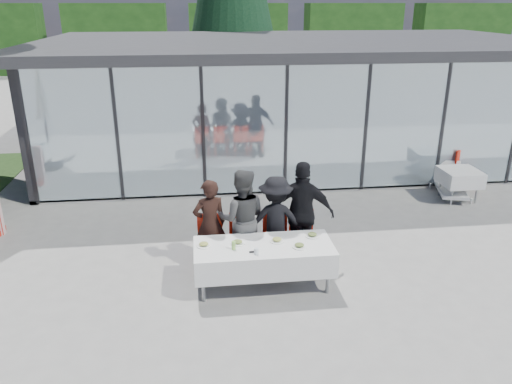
% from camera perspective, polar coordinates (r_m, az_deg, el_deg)
% --- Properties ---
extents(ground, '(90.00, 90.00, 0.00)m').
position_cam_1_polar(ground, '(8.61, 1.15, -10.11)').
color(ground, gray).
rests_on(ground, ground).
extents(pavilion, '(14.80, 8.80, 3.44)m').
position_cam_1_polar(pavilion, '(15.94, 4.32, 12.55)').
color(pavilion, gray).
rests_on(pavilion, ground).
extents(treeline, '(62.50, 2.00, 4.40)m').
position_cam_1_polar(treeline, '(35.39, -8.85, 17.00)').
color(treeline, '#163711').
rests_on(treeline, ground).
extents(dining_table, '(2.26, 0.96, 0.75)m').
position_cam_1_polar(dining_table, '(8.22, 0.87, -7.41)').
color(dining_table, silver).
rests_on(dining_table, ground).
extents(diner_a, '(0.73, 0.73, 1.64)m').
position_cam_1_polar(diner_a, '(8.72, -5.30, -3.69)').
color(diner_a, black).
rests_on(diner_a, ground).
extents(diner_chair_a, '(0.44, 0.44, 0.97)m').
position_cam_1_polar(diner_chair_a, '(8.82, -5.23, -5.41)').
color(diner_chair_a, red).
rests_on(diner_chair_a, ground).
extents(diner_b, '(0.98, 0.98, 1.80)m').
position_cam_1_polar(diner_b, '(8.72, -1.62, -3.05)').
color(diner_b, '#494949').
rests_on(diner_b, ground).
extents(diner_chair_b, '(0.44, 0.44, 0.97)m').
position_cam_1_polar(diner_chair_b, '(8.85, -1.59, -5.23)').
color(diner_chair_b, red).
rests_on(diner_chair_b, ground).
extents(diner_c, '(1.22, 1.22, 1.64)m').
position_cam_1_polar(diner_c, '(8.82, 2.28, -3.30)').
color(diner_c, black).
rests_on(diner_c, ground).
extents(diner_chair_c, '(0.44, 0.44, 0.97)m').
position_cam_1_polar(diner_chair_c, '(8.92, 2.27, -5.02)').
color(diner_chair_c, red).
rests_on(diner_chair_c, ground).
extents(diner_d, '(1.37, 1.37, 1.89)m').
position_cam_1_polar(diner_d, '(8.86, 5.34, -2.41)').
color(diner_d, black).
rests_on(diner_d, ground).
extents(diner_chair_d, '(0.44, 0.44, 0.97)m').
position_cam_1_polar(diner_chair_d, '(9.00, 5.28, -4.85)').
color(diner_chair_d, red).
rests_on(diner_chair_d, ground).
extents(plate_a, '(0.24, 0.24, 0.07)m').
position_cam_1_polar(plate_a, '(8.12, -5.99, -6.00)').
color(plate_a, white).
rests_on(plate_a, dining_table).
extents(plate_b, '(0.24, 0.24, 0.07)m').
position_cam_1_polar(plate_b, '(8.15, -2.10, -5.77)').
color(plate_b, white).
rests_on(plate_b, dining_table).
extents(plate_c, '(0.24, 0.24, 0.07)m').
position_cam_1_polar(plate_c, '(8.23, 2.41, -5.50)').
color(plate_c, white).
rests_on(plate_c, dining_table).
extents(plate_d, '(0.24, 0.24, 0.07)m').
position_cam_1_polar(plate_d, '(8.45, 6.46, -4.90)').
color(plate_d, white).
rests_on(plate_d, dining_table).
extents(plate_extra, '(0.24, 0.24, 0.07)m').
position_cam_1_polar(plate_extra, '(8.07, 4.98, -6.13)').
color(plate_extra, white).
rests_on(plate_extra, dining_table).
extents(juice_bottle, '(0.06, 0.06, 0.14)m').
position_cam_1_polar(juice_bottle, '(7.96, -2.58, -6.12)').
color(juice_bottle, '#8BC552').
rests_on(juice_bottle, dining_table).
extents(drinking_glasses, '(0.07, 0.07, 0.10)m').
position_cam_1_polar(drinking_glasses, '(7.82, 0.02, -6.80)').
color(drinking_glasses, silver).
rests_on(drinking_glasses, dining_table).
extents(folded_eyeglasses, '(0.14, 0.03, 0.01)m').
position_cam_1_polar(folded_eyeglasses, '(7.90, -0.28, -6.85)').
color(folded_eyeglasses, black).
rests_on(folded_eyeglasses, dining_table).
extents(spare_table_right, '(0.86, 0.86, 0.74)m').
position_cam_1_polar(spare_table_right, '(12.75, 22.25, 1.56)').
color(spare_table_right, silver).
rests_on(spare_table_right, ground).
extents(spare_chair_a, '(0.62, 0.62, 0.97)m').
position_cam_1_polar(spare_chair_a, '(13.64, 22.55, 2.64)').
color(spare_chair_a, red).
rests_on(spare_chair_a, ground).
extents(spare_chair_b, '(0.53, 0.53, 0.97)m').
position_cam_1_polar(spare_chair_b, '(13.79, 21.30, 3.00)').
color(spare_chair_b, red).
rests_on(spare_chair_b, ground).
extents(lounger, '(0.94, 1.45, 0.72)m').
position_cam_1_polar(lounger, '(13.15, 21.24, 0.89)').
color(lounger, silver).
rests_on(lounger, ground).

